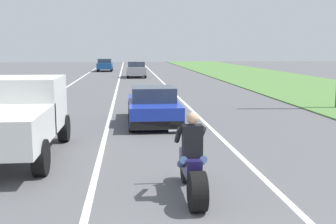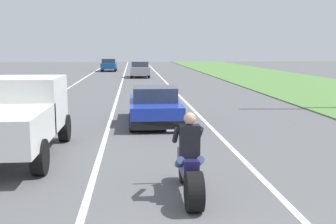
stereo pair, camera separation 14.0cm
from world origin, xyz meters
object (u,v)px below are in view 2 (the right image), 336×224
at_px(sports_car_blue, 154,106).
at_px(distant_car_further_ahead, 109,65).
at_px(motorcycle_with_rider, 189,167).
at_px(pickup_truck_left_lane_white, 17,114).
at_px(distant_car_far_ahead, 140,69).

distance_m(sports_car_blue, distant_car_further_ahead, 35.42).
xyz_separation_m(motorcycle_with_rider, distant_car_further_ahead, (-3.83, 43.06, 0.18)).
bearing_deg(distant_car_further_ahead, sports_car_blue, -84.16).
height_order(sports_car_blue, pickup_truck_left_lane_white, pickup_truck_left_lane_white).
relative_size(sports_car_blue, distant_car_far_ahead, 1.08).
bearing_deg(sports_car_blue, distant_car_further_ahead, 95.84).
bearing_deg(distant_car_far_ahead, sports_car_blue, -89.81).
height_order(motorcycle_with_rider, sports_car_blue, motorcycle_with_rider).
bearing_deg(pickup_truck_left_lane_white, motorcycle_with_rider, -40.19).
relative_size(sports_car_blue, pickup_truck_left_lane_white, 0.90).
xyz_separation_m(motorcycle_with_rider, distant_car_far_ahead, (-0.30, 32.16, 0.18)).
distance_m(motorcycle_with_rider, distant_car_further_ahead, 43.23).
xyz_separation_m(pickup_truck_left_lane_white, distant_car_far_ahead, (3.63, 28.83, -0.33)).
relative_size(motorcycle_with_rider, pickup_truck_left_lane_white, 0.46).
distance_m(pickup_truck_left_lane_white, distant_car_further_ahead, 39.74).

